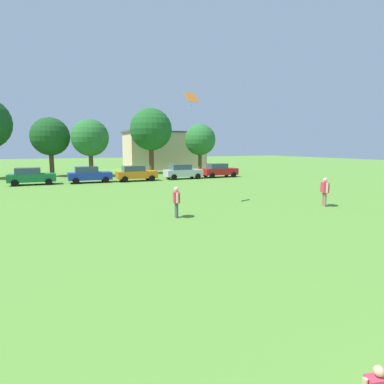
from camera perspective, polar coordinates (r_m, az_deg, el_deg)
name	(u,v)px	position (r m, az deg, el deg)	size (l,w,h in m)	color
ground_plane	(105,187)	(30.83, -14.97, 0.77)	(160.00, 160.00, 0.00)	#568C33
adult_bystander	(176,199)	(17.10, -2.75, -1.31)	(0.40, 0.77, 1.64)	#4C4C51
bystander_near_trees	(325,189)	(21.91, 22.24, 0.43)	(0.54, 0.80, 1.81)	#8C7259
kite	(191,99)	(20.78, -0.12, 16.01)	(1.01, 0.71, 1.03)	orange
parked_car_green_0	(31,176)	(35.43, -26.36, 2.51)	(4.30, 2.02, 1.68)	#196B38
parked_car_blue_1	(89,174)	(35.29, -17.59, 2.95)	(4.30, 2.02, 1.68)	#1E38AD
parked_car_orange_2	(136,173)	(35.78, -9.83, 3.27)	(4.30, 2.02, 1.68)	orange
parked_car_silver_3	(182,172)	(37.59, -1.69, 3.61)	(4.30, 2.02, 1.68)	silver
parked_car_red_4	(219,170)	(39.82, 4.74, 3.83)	(4.30, 2.02, 1.68)	red
tree_left	(50,137)	(44.25, -23.60, 8.88)	(4.68, 4.68, 7.29)	brown
tree_center	(90,138)	(42.28, -17.44, 9.06)	(4.54, 4.54, 7.08)	brown
tree_right	(151,130)	(45.29, -7.20, 10.79)	(5.69, 5.69, 8.87)	brown
tree_far_right	(200,140)	(47.06, 1.42, 9.12)	(4.43, 4.43, 6.90)	brown
house_left	(164,150)	(55.15, -4.87, 7.31)	(13.11, 7.16, 6.17)	beige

